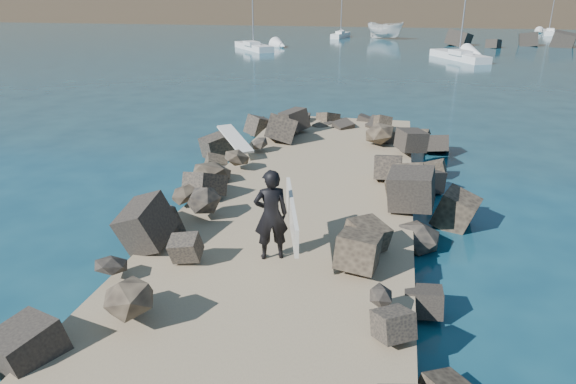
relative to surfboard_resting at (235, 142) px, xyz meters
name	(u,v)px	position (x,y,z in m)	size (l,w,h in m)	color
ground	(296,231)	(3.11, -4.55, -1.04)	(800.00, 800.00, 0.00)	#0F384C
jetty	(279,256)	(3.11, -6.55, -0.74)	(6.00, 26.00, 0.60)	#8C7759
riprap_left	(170,228)	(0.21, -6.05, -0.54)	(2.60, 22.00, 1.00)	black
riprap_right	(409,251)	(6.01, -6.05, -0.54)	(2.60, 22.00, 1.00)	black
surfboard_resting	(235,142)	(0.00, 0.00, 0.00)	(0.55, 2.19, 0.07)	silver
boat_imported	(385,30)	(3.07, 58.82, 0.13)	(2.27, 6.04, 2.33)	silver
surfer_with_board	(274,215)	(3.15, -7.17, 0.57)	(1.25, 2.40, 1.99)	black
sailboat_b	(341,35)	(-3.18, 59.34, -0.69)	(2.25, 5.86, 7.05)	white
sailboat_d	(549,32)	(27.42, 72.20, -0.69)	(2.61, 6.52, 7.76)	white
sailboat_c	(459,56)	(10.90, 35.87, -0.69)	(5.15, 7.92, 9.53)	white
sailboat_a	(253,47)	(-10.81, 40.68, -0.69)	(6.07, 7.31, 9.37)	white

